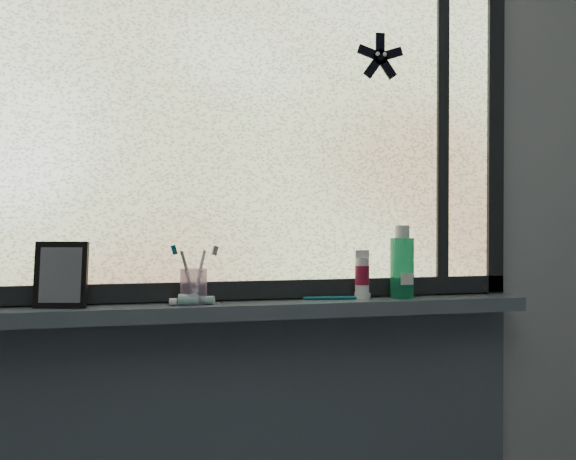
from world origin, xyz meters
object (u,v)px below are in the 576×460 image
(vanity_mirror, at_px, (61,275))
(cream_tube, at_px, (362,273))
(toothbrush_cup, at_px, (194,286))
(mouthwash_bottle, at_px, (402,262))

(vanity_mirror, xyz_separation_m, cream_tube, (0.81, -0.00, -0.01))
(toothbrush_cup, xyz_separation_m, mouthwash_bottle, (0.60, 0.00, 0.06))
(vanity_mirror, distance_m, mouthwash_bottle, 0.94)
(toothbrush_cup, relative_size, cream_tube, 0.95)
(vanity_mirror, relative_size, mouthwash_bottle, 0.98)
(toothbrush_cup, height_order, mouthwash_bottle, mouthwash_bottle)
(vanity_mirror, height_order, mouthwash_bottle, mouthwash_bottle)
(mouthwash_bottle, distance_m, cream_tube, 0.12)
(mouthwash_bottle, bearing_deg, vanity_mirror, 179.60)
(mouthwash_bottle, relative_size, cream_tube, 1.74)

